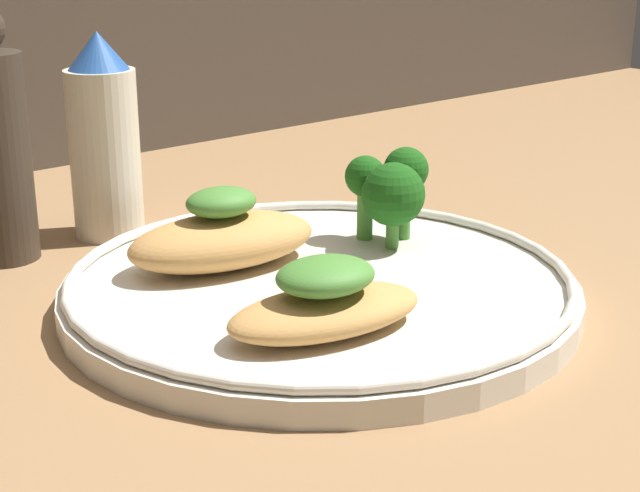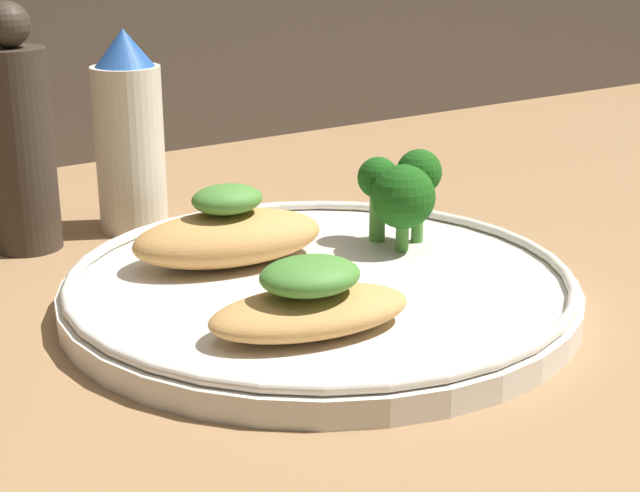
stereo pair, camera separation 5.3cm
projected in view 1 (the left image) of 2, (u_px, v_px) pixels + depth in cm
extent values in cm
cube|color=#936D47|center=(320.00, 312.00, 54.72)|extent=(180.00, 180.00, 1.00)
cylinder|color=silver|center=(320.00, 292.00, 54.33)|extent=(28.53, 28.53, 1.40)
torus|color=silver|center=(320.00, 275.00, 54.01)|extent=(27.93, 27.93, 0.60)
ellipsoid|color=tan|center=(325.00, 312.00, 47.17)|extent=(10.99, 7.04, 2.02)
ellipsoid|color=#478433|center=(325.00, 276.00, 46.57)|extent=(5.67, 4.90, 1.72)
ellipsoid|color=tan|center=(223.00, 241.00, 55.87)|extent=(12.13, 7.90, 2.98)
ellipsoid|color=#478433|center=(221.00, 202.00, 55.12)|extent=(4.66, 4.00, 1.65)
cylinder|color=#4C8E38|center=(405.00, 212.00, 60.47)|extent=(0.74, 0.74, 3.45)
sphere|color=#195114|center=(406.00, 170.00, 59.60)|extent=(2.78, 2.78, 2.78)
cylinder|color=#4C8E38|center=(365.00, 215.00, 60.55)|extent=(0.98, 0.98, 3.12)
sphere|color=#195114|center=(365.00, 176.00, 59.76)|extent=(2.54, 2.54, 2.54)
cylinder|color=#4C8E38|center=(392.00, 232.00, 59.03)|extent=(0.78, 0.78, 2.02)
sphere|color=#195114|center=(393.00, 194.00, 58.28)|extent=(3.83, 3.83, 3.83)
cylinder|color=beige|center=(105.00, 154.00, 64.55)|extent=(4.62, 4.62, 11.12)
cone|color=#23519E|center=(98.00, 50.00, 62.36)|extent=(3.93, 3.93, 2.45)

